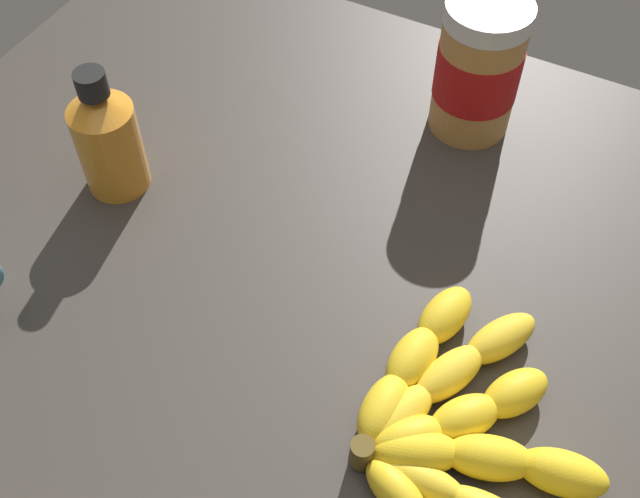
% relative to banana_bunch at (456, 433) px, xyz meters
% --- Properties ---
extents(ground_plane, '(0.96, 0.75, 0.04)m').
position_rel_banana_bunch_xyz_m(ground_plane, '(-0.20, 0.14, -0.04)').
color(ground_plane, '#38332D').
extents(banana_bunch, '(0.24, 0.30, 0.04)m').
position_rel_banana_bunch_xyz_m(banana_bunch, '(0.00, 0.00, 0.00)').
color(banana_bunch, yellow).
rests_on(banana_bunch, ground_plane).
extents(peanut_butter_jar, '(0.09, 0.09, 0.16)m').
position_rel_banana_bunch_xyz_m(peanut_butter_jar, '(-0.13, 0.37, 0.06)').
color(peanut_butter_jar, '#BF8442').
rests_on(peanut_butter_jar, ground_plane).
extents(honey_bottle, '(0.07, 0.07, 0.15)m').
position_rel_banana_bunch_xyz_m(honey_bottle, '(-0.43, 0.11, 0.05)').
color(honey_bottle, orange).
rests_on(honey_bottle, ground_plane).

